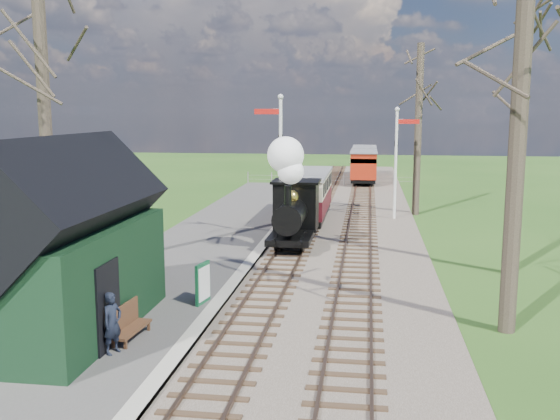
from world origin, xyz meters
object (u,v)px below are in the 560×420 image
at_px(station_shed, 63,248).
at_px(red_carriage_b, 364,160).
at_px(coach, 307,194).
at_px(sign_board, 203,283).
at_px(semaphore_far, 397,155).
at_px(person, 112,323).
at_px(bench, 127,323).
at_px(semaphore_near, 279,157).
at_px(red_carriage_a, 364,166).
at_px(locomotive, 292,200).

xyz_separation_m(station_shed, red_carriage_b, (6.90, 38.77, -0.83)).
distance_m(coach, sign_board, 14.04).
height_order(station_shed, semaphore_far, semaphore_far).
xyz_separation_m(semaphore_far, person, (-6.96, -19.24, -2.45)).
relative_size(coach, bench, 4.78).
relative_size(semaphore_far, red_carriage_b, 1.18).
relative_size(semaphore_far, sign_board, 4.98).
height_order(semaphore_near, semaphore_far, semaphore_near).
bearing_deg(semaphore_near, red_carriage_b, 82.83).
xyz_separation_m(red_carriage_b, bench, (-5.22, -39.11, -0.85)).
relative_size(red_carriage_a, person, 3.48).
distance_m(coach, red_carriage_b, 22.38).
distance_m(locomotive, sign_board, 8.12).
bearing_deg(sign_board, semaphore_far, 68.89).
relative_size(coach, red_carriage_b, 1.45).
bearing_deg(bench, semaphore_near, 81.45).
relative_size(semaphore_near, coach, 0.88).
distance_m(locomotive, person, 12.05).
relative_size(locomotive, coach, 0.63).
xyz_separation_m(semaphore_near, sign_board, (-0.80, -9.40, -2.85)).
xyz_separation_m(red_carriage_b, person, (-5.19, -40.01, -0.54)).
bearing_deg(semaphore_far, sign_board, -111.11).
bearing_deg(coach, locomotive, -90.11).
xyz_separation_m(station_shed, semaphore_near, (3.53, 12.00, 1.35)).
bearing_deg(red_carriage_b, bench, -97.61).
height_order(locomotive, coach, locomotive).
height_order(locomotive, red_carriage_b, locomotive).
distance_m(coach, bench, 17.10).
bearing_deg(semaphore_near, coach, 80.38).
bearing_deg(locomotive, semaphore_far, 59.77).
height_order(sign_board, person, person).
height_order(semaphore_far, coach, semaphore_far).
xyz_separation_m(semaphore_far, red_carriage_b, (-1.77, 20.77, -1.92)).
xyz_separation_m(locomotive, red_carriage_a, (2.61, 22.79, -0.60)).
distance_m(station_shed, bench, 2.40).
bearing_deg(semaphore_near, person, -97.83).
distance_m(station_shed, semaphore_near, 12.58).
height_order(locomotive, bench, locomotive).
bearing_deg(station_shed, locomotive, 67.75).
bearing_deg(red_carriage_b, locomotive, -95.27).
xyz_separation_m(station_shed, bench, (1.67, -0.34, -1.68)).
bearing_deg(semaphore_far, semaphore_near, -130.60).
bearing_deg(locomotive, person, -102.41).
relative_size(red_carriage_a, bench, 3.30).
relative_size(bench, person, 1.06).
height_order(semaphore_far, red_carriage_a, semaphore_far).
bearing_deg(semaphore_far, red_carriage_b, 94.88).
height_order(semaphore_near, bench, semaphore_near).
bearing_deg(station_shed, red_carriage_a, 78.29).
relative_size(red_carriage_a, red_carriage_b, 1.00).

